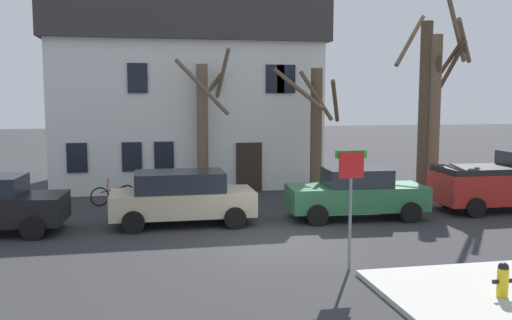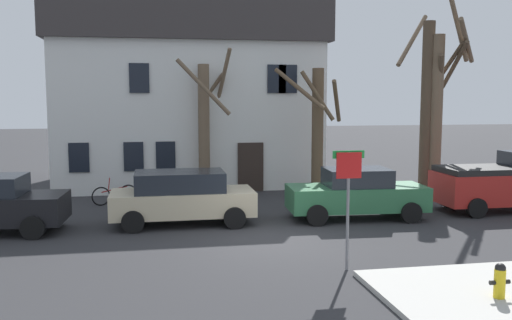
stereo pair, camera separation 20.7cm
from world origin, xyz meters
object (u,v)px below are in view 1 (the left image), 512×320
object	(u,v)px
car_beige_wagon	(182,197)
fire_hydrant	(503,279)
building_main	(186,94)
tree_bare_end	(435,104)
car_green_sedan	(356,193)
tree_bare_far	(427,104)
bicycle_leaning	(113,195)
tree_bare_mid	(316,128)
tree_bare_near	(204,124)
pickup_truck_red	(506,182)
street_sign_pole	(351,187)

from	to	relation	value
car_beige_wagon	fire_hydrant	xyz separation A→B (m)	(5.76, -8.05, -0.41)
building_main	car_beige_wagon	world-z (taller)	building_main
tree_bare_end	car_green_sedan	distance (m)	7.05
tree_bare_far	bicycle_leaning	distance (m)	13.24
car_beige_wagon	fire_hydrant	world-z (taller)	car_beige_wagon
building_main	tree_bare_far	size ratio (longest dim) A/B	1.69
car_green_sedan	bicycle_leaning	bearing A→B (deg)	153.55
building_main	car_green_sedan	distance (m)	11.19
tree_bare_mid	car_beige_wagon	xyz separation A→B (m)	(-5.61, -3.88, -1.93)
tree_bare_end	car_beige_wagon	world-z (taller)	tree_bare_end
tree_bare_mid	tree_bare_far	distance (m)	4.94
tree_bare_near	fire_hydrant	world-z (taller)	tree_bare_near
tree_bare_end	pickup_truck_red	xyz separation A→B (m)	(0.80, -3.79, -2.73)
street_sign_pole	tree_bare_near	bearing A→B (deg)	102.20
tree_bare_near	tree_bare_end	size ratio (longest dim) A/B	0.74
tree_bare_near	car_green_sedan	world-z (taller)	tree_bare_near
bicycle_leaning	tree_bare_end	bearing A→B (deg)	0.19
fire_hydrant	street_sign_pole	xyz separation A→B (m)	(-2.20, 2.58, 1.49)
car_beige_wagon	car_green_sedan	size ratio (longest dim) A/B	0.97
tree_bare_end	fire_hydrant	world-z (taller)	tree_bare_end
building_main	car_green_sedan	size ratio (longest dim) A/B	2.61
building_main	tree_bare_mid	xyz separation A→B (m)	(4.82, -5.34, -1.35)
car_green_sedan	fire_hydrant	world-z (taller)	car_green_sedan
tree_bare_far	street_sign_pole	bearing A→B (deg)	-126.10
tree_bare_near	fire_hydrant	distance (m)	14.24
pickup_truck_red	building_main	bearing A→B (deg)	139.42
street_sign_pole	car_beige_wagon	bearing A→B (deg)	123.01
tree_bare_near	tree_bare_end	xyz separation A→B (m)	(9.47, -1.41, 0.79)
tree_bare_near	tree_bare_far	xyz separation A→B (m)	(9.22, -1.23, 0.80)
tree_bare_far	car_beige_wagon	xyz separation A→B (m)	(-10.46, -3.99, -2.87)
tree_bare_mid	fire_hydrant	bearing A→B (deg)	-89.27
tree_bare_far	pickup_truck_red	bearing A→B (deg)	-75.02
car_green_sedan	bicycle_leaning	distance (m)	9.05
car_green_sedan	car_beige_wagon	bearing A→B (deg)	177.51
car_beige_wagon	bicycle_leaning	distance (m)	4.48
fire_hydrant	car_green_sedan	bearing A→B (deg)	90.08
tree_bare_near	pickup_truck_red	xyz separation A→B (m)	(10.28, -5.19, -1.94)
building_main	car_green_sedan	xyz separation A→B (m)	(4.96, -9.47, -3.31)
car_beige_wagon	bicycle_leaning	bearing A→B (deg)	121.84
building_main	street_sign_pole	bearing A→B (deg)	-79.34
car_beige_wagon	street_sign_pole	world-z (taller)	street_sign_pole
tree_bare_near	pickup_truck_red	bearing A→B (deg)	-26.81
tree_bare_near	bicycle_leaning	distance (m)	4.65
car_green_sedan	pickup_truck_red	world-z (taller)	pickup_truck_red
tree_bare_far	tree_bare_end	world-z (taller)	tree_bare_end
building_main	pickup_truck_red	size ratio (longest dim) A/B	2.38
car_beige_wagon	tree_bare_end	bearing A→B (deg)	19.62
tree_bare_mid	tree_bare_end	xyz separation A→B (m)	(5.11, -0.06, 0.93)
tree_bare_end	fire_hydrant	size ratio (longest dim) A/B	11.56
car_green_sedan	building_main	bearing A→B (deg)	117.64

